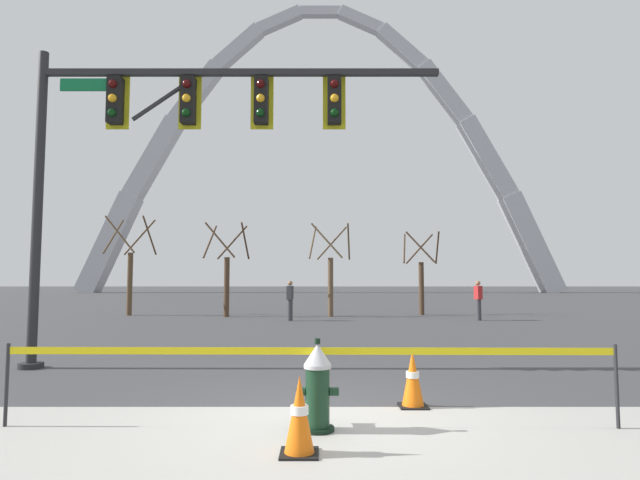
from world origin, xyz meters
The scene contains 13 objects.
ground_plane centered at (0.00, 0.00, 0.00)m, with size 240.00×240.00×0.00m, color #3D3D3F.
fire_hydrant centered at (-0.06, -0.68, 0.47)m, with size 0.46×0.48×0.99m.
caution_tape_barrier centered at (-0.14, -0.56, 0.66)m, with size 6.78×0.12×0.92m.
traffic_cone_by_hydrant centered at (-0.22, -1.44, 0.36)m, with size 0.36×0.36×0.73m.
traffic_cone_mid_sidewalk centered at (1.16, 0.36, 0.36)m, with size 0.36×0.36×0.73m.
traffic_signal_gantry centered at (-2.97, 3.30, 4.40)m, with size 7.82×0.44×6.00m.
monument_arch centered at (0.00, 59.48, 17.23)m, with size 61.57×2.49×38.12m.
tree_far_left centered at (-8.79, 17.51, 2.01)m, with size 2.07×2.09×4.51m.
tree_left_mid centered at (-4.16, 16.57, 1.83)m, with size 1.90×1.91×4.12m.
tree_center_left centered at (0.43, 16.67, 1.82)m, with size 1.89×1.90×4.09m.
tree_center_right centered at (4.70, 17.85, 1.71)m, with size 1.78×1.79×3.85m.
pedestrian_walking_left centered at (-1.22, 14.35, 0.82)m, with size 0.27×0.37×1.59m.
pedestrian_standing_center centered at (6.34, 14.56, 0.82)m, with size 0.27×0.38×1.59m.
Camera 1 is at (-0.03, -6.38, 1.63)m, focal length 29.09 mm.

